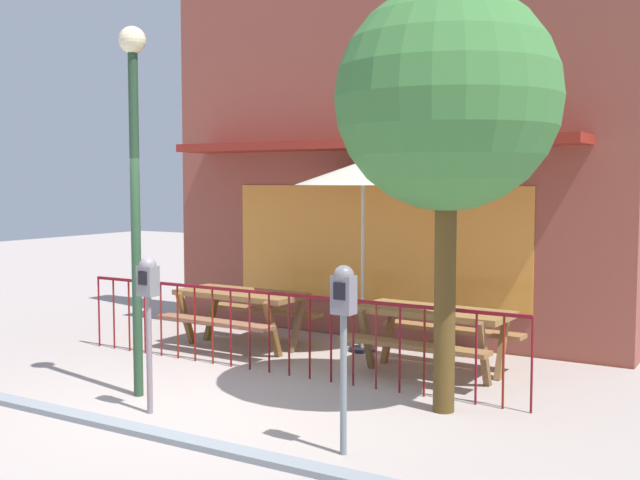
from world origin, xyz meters
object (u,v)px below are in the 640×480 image
picnic_table_left (241,303)px  street_lamp (134,157)px  parking_meter_far (344,309)px  picnic_table_right (433,322)px  parking_meter_near (148,293)px  street_tree (447,100)px  patio_umbrella (363,174)px

picnic_table_left → street_lamp: street_lamp is taller
picnic_table_left → parking_meter_far: 4.35m
picnic_table_right → parking_meter_far: size_ratio=1.17×
parking_meter_near → street_tree: (2.44, 1.54, 1.85)m
picnic_table_left → parking_meter_far: parking_meter_far is taller
parking_meter_far → picnic_table_left: bearing=138.3°
patio_umbrella → parking_meter_far: bearing=-64.3°
picnic_table_left → parking_meter_far: (3.21, -2.87, 0.61)m
parking_meter_far → street_tree: street_tree is taller
picnic_table_left → street_tree: size_ratio=0.44×
picnic_table_right → street_tree: street_tree is taller
parking_meter_near → parking_meter_far: bearing=-0.5°
patio_umbrella → picnic_table_left: bearing=-155.9°
parking_meter_far → street_tree: 2.41m
patio_umbrella → street_lamp: bearing=-108.0°
parking_meter_far → patio_umbrella: bearing=115.7°
street_lamp → picnic_table_right: bearing=47.1°
picnic_table_right → street_lamp: size_ratio=0.48×
street_tree → street_lamp: street_tree is taller
parking_meter_far → street_tree: (0.25, 1.56, 1.82)m
street_tree → street_lamp: bearing=-159.0°
picnic_table_right → parking_meter_far: 2.99m
parking_meter_near → street_lamp: street_lamp is taller
street_tree → street_lamp: (-2.98, -1.14, -0.52)m
picnic_table_left → street_lamp: 3.14m
patio_umbrella → parking_meter_far: size_ratio=1.60×
picnic_table_right → parking_meter_near: bearing=-121.5°
parking_meter_far → street_tree: size_ratio=0.38×
picnic_table_right → street_lamp: 3.88m
parking_meter_near → street_lamp: (-0.54, 0.40, 1.33)m
parking_meter_far → street_lamp: bearing=171.3°
parking_meter_near → parking_meter_far: 2.18m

